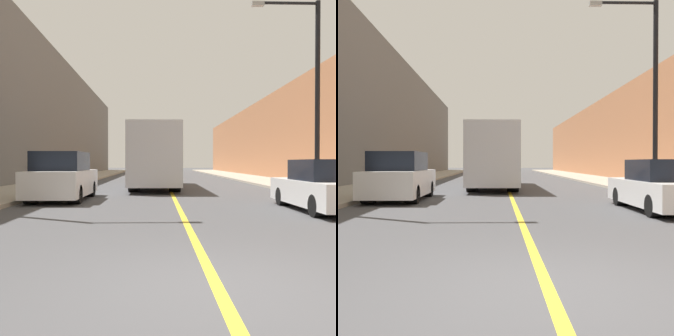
{
  "view_description": "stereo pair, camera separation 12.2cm",
  "coord_description": "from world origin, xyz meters",
  "views": [
    {
      "loc": [
        -0.72,
        -4.53,
        1.48
      ],
      "look_at": [
        -0.18,
        14.15,
        1.21
      ],
      "focal_mm": 42.0,
      "sensor_mm": 36.0,
      "label": 1
    },
    {
      "loc": [
        -0.59,
        -4.53,
        1.48
      ],
      "look_at": [
        -0.18,
        14.15,
        1.21
      ],
      "focal_mm": 42.0,
      "sensor_mm": 36.0,
      "label": 2
    }
  ],
  "objects": [
    {
      "name": "sidewalk_left",
      "position": [
        -7.52,
        30.0,
        0.07
      ],
      "size": [
        3.8,
        72.0,
        0.15
      ],
      "primitive_type": "cube",
      "color": "#A89E8C",
      "rests_on": "ground"
    },
    {
      "name": "road_center_line",
      "position": [
        0.0,
        30.0,
        0.0
      ],
      "size": [
        0.16,
        72.0,
        0.01
      ],
      "primitive_type": "cube",
      "color": "gold",
      "rests_on": "ground"
    },
    {
      "name": "bus",
      "position": [
        -0.83,
        18.37,
        1.83
      ],
      "size": [
        2.6,
        10.57,
        3.41
      ],
      "color": "silver",
      "rests_on": "ground"
    },
    {
      "name": "ground_plane",
      "position": [
        0.0,
        0.0,
        0.0
      ],
      "size": [
        200.0,
        200.0,
        0.0
      ],
      "primitive_type": "plane",
      "color": "#474749"
    },
    {
      "name": "car_right_near",
      "position": [
        4.38,
        7.32,
        0.71
      ],
      "size": [
        1.84,
        4.75,
        1.57
      ],
      "color": "silver",
      "rests_on": "ground"
    },
    {
      "name": "building_row_right",
      "position": [
        11.42,
        30.0,
        3.8
      ],
      "size": [
        4.0,
        72.0,
        7.61
      ],
      "primitive_type": "cube",
      "color": "#B2724C",
      "rests_on": "ground"
    },
    {
      "name": "street_lamp_right",
      "position": [
        5.67,
        11.53,
        4.71
      ],
      "size": [
        2.85,
        0.24,
        7.98
      ],
      "color": "black",
      "rests_on": "sidewalk_right"
    },
    {
      "name": "building_row_left",
      "position": [
        -11.42,
        30.0,
        5.63
      ],
      "size": [
        4.0,
        72.0,
        11.25
      ],
      "primitive_type": "cube",
      "color": "#66605B",
      "rests_on": "ground"
    },
    {
      "name": "sidewalk_right",
      "position": [
        7.52,
        30.0,
        0.07
      ],
      "size": [
        3.8,
        72.0,
        0.15
      ],
      "primitive_type": "cube",
      "color": "#A89E8C",
      "rests_on": "ground"
    },
    {
      "name": "parked_suv_left",
      "position": [
        -4.41,
        10.96,
        0.87
      ],
      "size": [
        1.99,
        4.82,
        1.89
      ],
      "color": "silver",
      "rests_on": "ground"
    }
  ]
}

